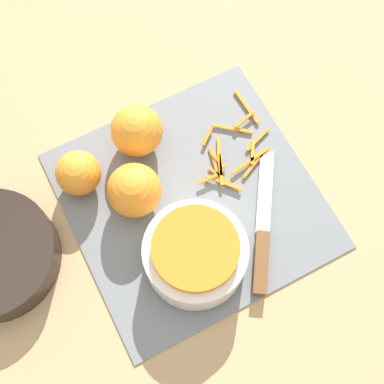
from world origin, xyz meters
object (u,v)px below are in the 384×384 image
at_px(orange_back, 78,173).
at_px(orange_left, 137,131).
at_px(bowl_speckled, 195,254).
at_px(orange_right, 134,190).
at_px(knife, 262,245).

bearing_deg(orange_back, orange_left, -79.00).
distance_m(bowl_speckled, orange_right, 0.13).
distance_m(bowl_speckled, orange_back, 0.22).
relative_size(bowl_speckled, orange_back, 2.16).
height_order(knife, orange_right, orange_right).
bearing_deg(bowl_speckled, orange_right, 15.71).
relative_size(orange_left, orange_back, 1.18).
distance_m(knife, orange_left, 0.26).
bearing_deg(orange_left, orange_back, 101.00).
height_order(orange_left, orange_right, same).
height_order(orange_right, orange_back, orange_right).
bearing_deg(orange_right, orange_left, -27.54).
bearing_deg(knife, bowl_speckled, 108.19).
bearing_deg(knife, orange_left, 53.57).
bearing_deg(bowl_speckled, orange_left, -2.69).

